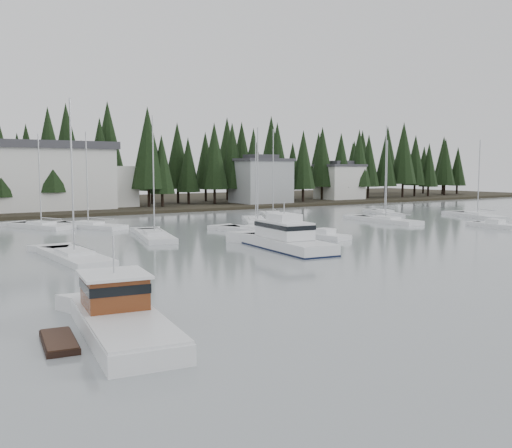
{
  "coord_description": "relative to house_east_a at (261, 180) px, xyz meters",
  "views": [
    {
      "loc": [
        -25.75,
        -13.06,
        7.08
      ],
      "look_at": [
        0.3,
        26.06,
        2.5
      ],
      "focal_mm": 40.0,
      "sensor_mm": 36.0,
      "label": 1
    }
  ],
  "objects": [
    {
      "name": "house_east_b",
      "position": [
        22.0,
        2.0,
        -0.5
      ],
      "size": [
        9.54,
        7.42,
        8.25
      ],
      "color": "silver",
      "rests_on": "ground"
    },
    {
      "name": "lobster_boat_brown",
      "position": [
        -53.4,
        -67.95,
        -4.37
      ],
      "size": [
        5.71,
        9.8,
        4.67
      ],
      "rotation": [
        0.0,
        0.0,
        1.42
      ],
      "color": "white",
      "rests_on": "ground"
    },
    {
      "name": "sailboat_7",
      "position": [
        -45.59,
        -20.42,
        -4.85
      ],
      "size": [
        6.31,
        9.52,
        11.71
      ],
      "rotation": [
        0.0,
        0.0,
        1.98
      ],
      "color": "white",
      "rests_on": "ground"
    },
    {
      "name": "runabout_1",
      "position": [
        -24.06,
        -47.15,
        -4.77
      ],
      "size": [
        2.88,
        5.39,
        1.42
      ],
      "rotation": [
        0.0,
        0.0,
        1.71
      ],
      "color": "white",
      "rests_on": "ground"
    },
    {
      "name": "sailboat_10",
      "position": [
        -20.87,
        -29.6,
        -4.85
      ],
      "size": [
        6.94,
        9.77,
        11.66
      ],
      "rotation": [
        0.0,
        0.0,
        1.07
      ],
      "color": "white",
      "rests_on": "ground"
    },
    {
      "name": "sailboat_8",
      "position": [
        -27.05,
        -39.26,
        -4.85
      ],
      "size": [
        4.7,
        10.76,
        12.06
      ],
      "rotation": [
        0.0,
        0.0,
        1.75
      ],
      "color": "white",
      "rests_on": "ground"
    },
    {
      "name": "sailboat_4",
      "position": [
        10.86,
        -40.18,
        -4.85
      ],
      "size": [
        6.41,
        10.72,
        11.77
      ],
      "rotation": [
        0.0,
        0.0,
        1.21
      ],
      "color": "white",
      "rests_on": "ground"
    },
    {
      "name": "runabout_2",
      "position": [
        0.2,
        -50.14,
        -4.77
      ],
      "size": [
        2.25,
        5.78,
        1.42
      ],
      "rotation": [
        0.0,
        0.0,
        1.56
      ],
      "color": "white",
      "rests_on": "ground"
    },
    {
      "name": "conifer_treeline",
      "position": [
        -36.0,
        8.0,
        -4.9
      ],
      "size": [
        200.0,
        22.0,
        20.0
      ],
      "primitive_type": null,
      "color": "black",
      "rests_on": "ground"
    },
    {
      "name": "sailboat_5",
      "position": [
        -5.6,
        -37.85,
        -4.86
      ],
      "size": [
        3.3,
        11.1,
        11.33
      ],
      "rotation": [
        0.0,
        0.0,
        1.52
      ],
      "color": "white",
      "rests_on": "ground"
    },
    {
      "name": "cabin_cruiser_center",
      "position": [
        -31.98,
        -51.13,
        -4.18
      ],
      "size": [
        4.73,
        11.56,
        4.83
      ],
      "rotation": [
        0.0,
        0.0,
        1.46
      ],
      "color": "white",
      "rests_on": "ground"
    },
    {
      "name": "sailboat_11",
      "position": [
        -13.28,
        -22.79,
        -4.83
      ],
      "size": [
        6.31,
        8.51,
        13.34
      ],
      "rotation": [
        0.0,
        0.0,
        1.07
      ],
      "color": "white",
      "rests_on": "ground"
    },
    {
      "name": "sailboat_12",
      "position": [
        -40.86,
        -23.37,
        -4.85
      ],
      "size": [
        7.12,
        10.48,
        11.99
      ],
      "rotation": [
        0.0,
        0.0,
        2.04
      ],
      "color": "white",
      "rests_on": "ground"
    },
    {
      "name": "harbor_inn",
      "position": [
        -38.96,
        4.34,
        0.87
      ],
      "size": [
        29.5,
        11.5,
        10.9
      ],
      "color": "silver",
      "rests_on": "ground"
    },
    {
      "name": "sailboat_1",
      "position": [
        3.12,
        -29.35,
        -4.83
      ],
      "size": [
        7.16,
        10.57,
        14.13
      ],
      "rotation": [
        0.0,
        0.0,
        1.09
      ],
      "color": "white",
      "rests_on": "ground"
    },
    {
      "name": "house_east_a",
      "position": [
        0.0,
        0.0,
        0.0
      ],
      "size": [
        10.6,
        8.48,
        9.25
      ],
      "color": "#999EA0",
      "rests_on": "ground"
    },
    {
      "name": "sailboat_0",
      "position": [
        -49.16,
        -46.52,
        -4.85
      ],
      "size": [
        3.33,
        10.79,
        13.0
      ],
      "rotation": [
        0.0,
        0.0,
        1.6
      ],
      "color": "white",
      "rests_on": "ground"
    },
    {
      "name": "sailboat_2",
      "position": [
        -38.38,
        -37.23,
        -4.84
      ],
      "size": [
        5.39,
        11.1,
        12.94
      ],
      "rotation": [
        0.0,
        0.0,
        1.32
      ],
      "color": "white",
      "rests_on": "ground"
    },
    {
      "name": "far_shore_land",
      "position": [
        -36.0,
        19.0,
        -4.9
      ],
      "size": [
        240.0,
        54.0,
        1.0
      ],
      "primitive_type": "cube",
      "color": "black",
      "rests_on": "ground"
    }
  ]
}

